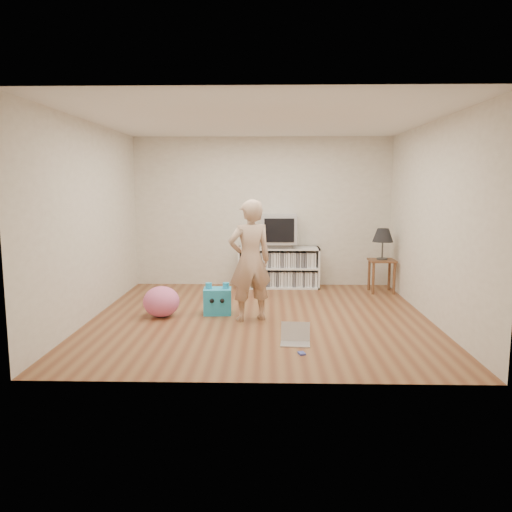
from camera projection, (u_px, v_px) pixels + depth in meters
The scene contains 13 objects.
ground at pixel (260, 317), 6.74m from camera, with size 4.50×4.50×0.00m, color brown.
walls at pixel (260, 221), 6.55m from camera, with size 4.52×4.52×2.60m.
ceiling at pixel (260, 120), 6.37m from camera, with size 4.50×4.50×0.01m, color white.
media_unit at pixel (279, 267), 8.70m from camera, with size 1.40×0.45×0.70m.
dvd_deck at pixel (279, 245), 8.63m from camera, with size 0.45×0.35×0.07m, color gray.
crt_tv at pixel (279, 229), 8.58m from camera, with size 0.60×0.53×0.50m.
side_table at pixel (382, 267), 8.26m from camera, with size 0.42×0.42×0.55m.
table_lamp at pixel (383, 236), 8.19m from camera, with size 0.34×0.34×0.52m.
person at pixel (250, 261), 6.50m from camera, with size 0.58×0.38×1.59m, color tan.
laptop at pixel (295, 338), 5.64m from camera, with size 0.35×0.29×0.23m.
playing_cards at pixel (302, 353), 5.27m from camera, with size 0.07×0.09×0.02m, color #4250B1.
plush_blue at pixel (218, 301), 6.90m from camera, with size 0.39×0.35×0.44m.
plush_pink at pixel (161, 302), 6.75m from camera, with size 0.49×0.49×0.42m, color #DE6199.
Camera 1 is at (0.11, -6.55, 1.78)m, focal length 35.00 mm.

